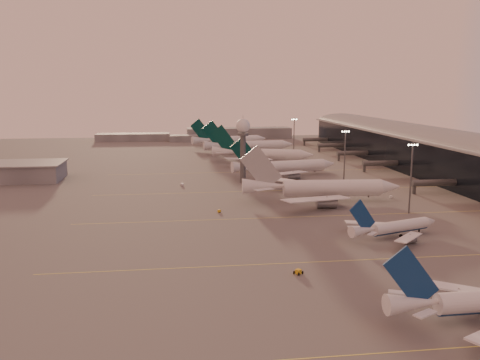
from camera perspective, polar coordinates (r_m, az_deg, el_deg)
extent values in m
plane|color=#5D5A5A|center=(120.32, 5.78, -10.90)|extent=(700.00, 700.00, 0.00)
cube|color=#EEE454|center=(138.68, 17.11, -8.40)|extent=(180.00, 0.25, 0.02)
cube|color=#EEE454|center=(178.81, 11.17, -3.93)|extent=(180.00, 0.25, 0.02)
cube|color=#EEE454|center=(220.83, 7.48, -1.10)|extent=(180.00, 0.25, 0.02)
cube|color=#EEE454|center=(268.66, 4.76, 0.99)|extent=(180.00, 0.25, 0.02)
cube|color=black|center=(259.23, 23.86, 1.81)|extent=(36.00, 360.00, 18.00)
cylinder|color=slate|center=(258.19, 24.00, 3.78)|extent=(10.08, 360.00, 10.08)
cube|color=slate|center=(258.17, 24.00, 3.83)|extent=(40.00, 362.00, 0.80)
cylinder|color=#4F5256|center=(226.47, 21.26, -0.28)|extent=(22.00, 2.80, 2.80)
cube|color=#4F5256|center=(222.28, 18.96, -0.93)|extent=(1.20, 1.20, 4.40)
cylinder|color=#4F5256|center=(276.18, 15.74, 1.84)|extent=(22.00, 2.80, 2.80)
cube|color=#4F5256|center=(272.76, 13.78, 1.34)|extent=(1.20, 1.20, 4.40)
cylinder|color=#4F5256|center=(314.85, 12.76, 2.97)|extent=(22.00, 2.80, 2.80)
cube|color=#4F5256|center=(311.85, 11.02, 2.54)|extent=(1.20, 1.20, 4.40)
cylinder|color=#4F5256|center=(354.28, 10.44, 3.85)|extent=(22.00, 2.80, 2.80)
cube|color=#4F5256|center=(351.62, 8.87, 3.47)|extent=(1.20, 1.20, 4.40)
cylinder|color=#4F5256|center=(392.33, 8.66, 4.52)|extent=(22.00, 2.80, 2.80)
cube|color=#4F5256|center=(389.93, 7.23, 4.18)|extent=(1.20, 1.20, 4.40)
cylinder|color=#4F5256|center=(233.47, 0.34, 2.34)|extent=(2.60, 2.60, 22.00)
cylinder|color=#4F5256|center=(232.16, 0.34, 5.16)|extent=(5.20, 5.20, 1.20)
sphere|color=silver|center=(231.84, 0.34, 6.12)|extent=(6.40, 6.40, 6.40)
cylinder|color=#4F5256|center=(231.59, 0.34, 7.03)|extent=(0.16, 0.16, 2.00)
cylinder|color=#4F5256|center=(185.69, 18.64, 0.19)|extent=(0.56, 0.56, 25.00)
cube|color=#4F5256|center=(184.07, 18.85, 3.87)|extent=(3.60, 0.25, 0.25)
sphere|color=#FFEABF|center=(183.45, 18.42, 3.75)|extent=(0.56, 0.56, 0.56)
sphere|color=#FFEABF|center=(183.89, 18.70, 3.75)|extent=(0.56, 0.56, 0.56)
sphere|color=#FFEABF|center=(184.33, 18.98, 3.74)|extent=(0.56, 0.56, 0.56)
sphere|color=#FFEABF|center=(184.78, 19.26, 3.74)|extent=(0.56, 0.56, 0.56)
cylinder|color=#4F5256|center=(234.03, 11.67, 2.52)|extent=(0.56, 0.56, 25.00)
cube|color=#4F5256|center=(232.74, 11.77, 5.45)|extent=(3.60, 0.25, 0.25)
sphere|color=#FFEABF|center=(232.29, 11.42, 5.35)|extent=(0.56, 0.56, 0.56)
sphere|color=#FFEABF|center=(232.61, 11.65, 5.35)|extent=(0.56, 0.56, 0.56)
sphere|color=#FFEABF|center=(232.94, 11.89, 5.35)|extent=(0.56, 0.56, 0.56)
sphere|color=#FFEABF|center=(233.27, 12.12, 5.35)|extent=(0.56, 0.56, 0.56)
cylinder|color=#4F5256|center=(319.38, 6.07, 4.72)|extent=(0.56, 0.56, 25.00)
cube|color=#4F5256|center=(318.44, 6.11, 6.86)|extent=(3.60, 0.25, 0.25)
sphere|color=#FFEABF|center=(318.12, 5.85, 6.79)|extent=(0.56, 0.56, 0.56)
sphere|color=#FFEABF|center=(318.35, 6.02, 6.79)|extent=(0.56, 0.56, 0.56)
sphere|color=#FFEABF|center=(318.58, 6.20, 6.79)|extent=(0.56, 0.56, 0.56)
sphere|color=#FFEABF|center=(318.82, 6.38, 6.79)|extent=(0.56, 0.56, 0.56)
cube|color=slate|center=(432.31, -11.91, 4.74)|extent=(60.00, 18.00, 6.00)
cube|color=slate|center=(444.39, -0.13, 5.31)|extent=(90.00, 20.00, 9.00)
cube|color=slate|center=(421.40, -5.20, 4.72)|extent=(40.00, 15.00, 5.00)
cone|color=silver|center=(101.27, 18.74, -13.27)|extent=(10.16, 4.28, 4.09)
cube|color=silver|center=(114.98, 21.44, -11.22)|extent=(17.33, 11.47, 1.29)
cylinder|color=gray|center=(115.22, 23.27, -12.30)|extent=(4.70, 2.75, 2.66)
cube|color=gray|center=(114.80, 23.31, -11.77)|extent=(0.33, 0.28, 1.64)
cube|color=navy|center=(99.17, 18.65, -10.62)|extent=(11.24, 0.59, 12.20)
cube|color=silver|center=(97.51, 20.04, -14.23)|extent=(4.94, 3.67, 0.27)
cube|color=silver|center=(105.05, 17.59, -12.27)|extent=(4.95, 3.54, 0.27)
cylinder|color=black|center=(111.74, 25.18, -13.26)|extent=(1.19, 0.56, 1.18)
cylinder|color=silver|center=(157.79, 17.58, -5.11)|extent=(19.84, 9.54, 3.37)
cylinder|color=navy|center=(157.99, 17.56, -5.38)|extent=(19.16, 8.52, 2.43)
cone|color=silver|center=(165.99, 20.54, -4.54)|extent=(4.71, 4.42, 3.37)
cone|color=silver|center=(148.56, 13.63, -5.70)|extent=(8.95, 5.86, 3.37)
cube|color=silver|center=(148.97, 18.40, -6.31)|extent=(12.24, 12.70, 1.06)
cylinder|color=gray|center=(152.37, 18.51, -6.55)|extent=(4.33, 3.30, 2.19)
cube|color=gray|center=(152.11, 18.53, -6.20)|extent=(0.32, 0.30, 1.35)
cube|color=silver|center=(160.67, 14.26, -4.89)|extent=(14.67, 5.59, 1.06)
cylinder|color=gray|center=(161.20, 15.35, -5.46)|extent=(4.33, 3.30, 2.19)
cube|color=gray|center=(160.95, 15.36, -5.13)|extent=(0.32, 0.30, 1.35)
cube|color=navy|center=(147.23, 13.58, -4.16)|extent=(8.86, 3.26, 10.05)
cube|color=silver|center=(145.76, 14.61, -6.02)|extent=(3.74, 3.72, 0.22)
cube|color=silver|center=(151.40, 12.72, -5.33)|extent=(3.98, 1.91, 0.22)
cylinder|color=black|center=(163.55, 19.45, -5.52)|extent=(0.44, 0.44, 0.89)
cylinder|color=black|center=(158.68, 16.63, -5.82)|extent=(1.07, 0.73, 0.98)
cylinder|color=black|center=(155.97, 17.60, -6.16)|extent=(1.07, 0.73, 0.98)
cylinder|color=silver|center=(200.20, 10.30, -1.17)|extent=(38.41, 9.09, 5.94)
cylinder|color=silver|center=(200.47, 10.29, -1.54)|extent=(37.51, 7.37, 4.28)
cone|color=silver|center=(206.46, 16.46, -1.08)|extent=(7.83, 6.54, 5.94)
cone|color=silver|center=(195.80, 2.59, -1.04)|extent=(16.39, 7.25, 5.94)
cube|color=silver|center=(183.36, 8.56, -2.50)|extent=(27.59, 16.59, 1.77)
cylinder|color=gray|center=(188.40, 9.70, -2.94)|extent=(7.66, 4.46, 3.86)
cube|color=gray|center=(188.10, 9.71, -2.54)|extent=(0.31, 0.26, 2.38)
cube|color=silver|center=(213.82, 6.93, -0.63)|extent=(26.39, 20.10, 1.77)
cylinder|color=gray|center=(211.50, 8.31, -1.45)|extent=(7.66, 4.46, 3.86)
cube|color=gray|center=(211.23, 8.32, -1.08)|extent=(0.31, 0.26, 2.38)
cube|color=#9B9EA2|center=(194.47, 2.37, 0.98)|extent=(16.45, 1.70, 17.64)
cube|color=silver|center=(188.56, 2.69, -1.44)|extent=(7.86, 5.24, 0.24)
cube|color=silver|center=(202.94, 2.31, -0.59)|extent=(7.74, 6.14, 0.24)
cylinder|color=black|center=(204.65, 14.22, -2.11)|extent=(0.48, 0.48, 0.96)
cylinder|color=black|center=(202.29, 9.29, -2.06)|extent=(1.09, 0.57, 1.05)
cylinder|color=black|center=(198.27, 9.54, -2.32)|extent=(1.09, 0.57, 1.05)
cylinder|color=silver|center=(255.07, 5.83, 1.35)|extent=(34.38, 11.61, 5.48)
cylinder|color=silver|center=(255.26, 5.83, 1.08)|extent=(33.43, 9.98, 3.94)
cone|color=silver|center=(263.83, 9.86, 1.55)|extent=(7.46, 6.59, 5.48)
cone|color=silver|center=(246.31, 0.70, 1.25)|extent=(15.00, 7.99, 5.48)
cube|color=silver|center=(239.00, 5.37, 0.52)|extent=(22.83, 19.83, 1.62)
cylinder|color=gray|center=(244.08, 5.94, 0.18)|extent=(7.11, 4.70, 3.56)
cube|color=gray|center=(243.86, 5.95, 0.48)|extent=(0.32, 0.28, 2.19)
cube|color=silver|center=(265.10, 2.93, 1.52)|extent=(25.23, 12.83, 1.62)
cylinder|color=gray|center=(263.86, 4.03, 0.97)|extent=(7.11, 4.70, 3.56)
cube|color=gray|center=(263.66, 4.03, 1.25)|extent=(0.32, 0.28, 2.19)
cube|color=#04322F|center=(245.13, 0.54, 2.75)|extent=(14.87, 3.09, 16.20)
cube|color=silver|center=(240.07, 1.15, 1.04)|extent=(6.75, 5.89, 0.24)
cube|color=silver|center=(252.37, 0.17, 1.50)|extent=(6.99, 4.12, 0.24)
cylinder|color=black|center=(261.03, 8.41, 0.74)|extent=(0.47, 0.47, 0.94)
cylinder|color=black|center=(256.41, 5.07, 0.65)|extent=(1.11, 0.65, 1.04)
cylinder|color=black|center=(252.65, 5.44, 0.50)|extent=(1.11, 0.65, 1.04)
cylinder|color=silver|center=(296.58, 3.27, 2.71)|extent=(36.66, 17.83, 5.93)
cylinder|color=silver|center=(296.76, 3.27, 2.46)|extent=(35.41, 16.01, 4.27)
cone|color=silver|center=(294.09, 7.50, 2.57)|extent=(8.69, 7.96, 5.93)
cone|color=silver|center=(301.51, -1.64, 2.99)|extent=(16.52, 10.72, 5.93)
cube|color=silver|center=(283.16, 0.97, 2.15)|extent=(27.32, 10.10, 1.76)
cylinder|color=gray|center=(286.26, 2.00, 1.74)|extent=(8.00, 6.00, 3.86)
cube|color=gray|center=(286.06, 2.00, 2.02)|extent=(0.37, 0.34, 2.37)
cube|color=silver|center=(313.30, 2.06, 2.94)|extent=(22.62, 23.85, 1.76)
cylinder|color=gray|center=(309.31, 2.76, 2.38)|extent=(8.00, 6.00, 3.86)
cube|color=gray|center=(309.12, 2.76, 2.64)|extent=(0.37, 0.34, 2.37)
cube|color=#04322F|center=(300.87, -1.79, 4.33)|extent=(15.51, 5.76, 17.55)
cube|color=silver|center=(294.70, -2.02, 2.85)|extent=(7.38, 3.47, 0.26)
cube|color=silver|center=(308.41, -1.38, 3.18)|extent=(6.90, 6.94, 0.26)
cylinder|color=black|center=(295.32, 5.94, 1.92)|extent=(0.51, 0.51, 1.02)
cylinder|color=black|center=(299.74, 2.77, 2.10)|extent=(1.23, 0.86, 1.12)
cylinder|color=black|center=(295.34, 2.63, 1.97)|extent=(1.23, 0.86, 1.12)
cylinder|color=silver|center=(339.50, 1.72, 3.71)|extent=(38.43, 11.08, 6.12)
cylinder|color=silver|center=(339.66, 1.72, 3.48)|extent=(37.45, 9.28, 4.41)
cone|color=silver|center=(346.66, 5.32, 3.81)|extent=(8.09, 7.04, 6.12)
cone|color=silver|center=(332.70, -2.73, 3.70)|extent=(16.59, 8.17, 6.12)
cube|color=silver|center=(321.81, 0.94, 3.16)|extent=(26.12, 21.23, 1.81)
cylinder|color=gray|center=(327.01, 1.54, 2.83)|extent=(7.81, 4.91, 3.98)
cube|color=gray|center=(326.83, 1.54, 3.08)|extent=(0.35, 0.30, 2.45)
cube|color=silver|center=(352.39, -0.49, 3.78)|extent=(28.05, 15.59, 1.81)
cylinder|color=gray|center=(350.26, 0.41, 3.33)|extent=(7.81, 4.91, 3.98)
cube|color=gray|center=(350.09, 0.41, 3.56)|extent=(0.35, 0.30, 2.45)
cube|color=#04322F|center=(331.77, -2.88, 4.95)|extent=(16.74, 2.59, 18.11)
cube|color=silver|center=(325.50, -2.50, 3.58)|extent=(7.64, 6.36, 0.26)
cube|color=silver|center=(339.77, -3.04, 3.86)|extent=(7.84, 4.93, 0.26)
cylinder|color=black|center=(344.36, 4.02, 3.15)|extent=(0.53, 0.53, 1.06)
cylinder|color=black|center=(341.30, 1.11, 3.12)|extent=(1.22, 0.68, 1.16)
cylinder|color=black|center=(336.88, 1.33, 3.02)|extent=(1.22, 0.68, 1.16)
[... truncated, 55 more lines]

